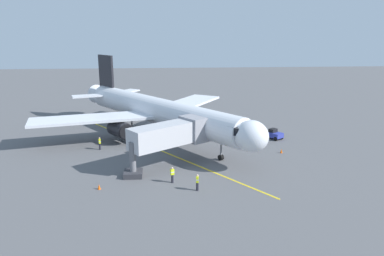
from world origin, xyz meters
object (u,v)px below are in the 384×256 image
object	(u,v)px
ground_crew_loader	(100,143)
safety_cone_nose_left	(281,151)
jet_bridge	(174,134)
ground_crew_marshaller	(197,182)
airplane	(156,111)
tug_near_nose	(274,134)
safety_cone_nose_right	(99,187)
ground_crew_wing_walker	(172,175)

from	to	relation	value
ground_crew_loader	safety_cone_nose_left	world-z (taller)	ground_crew_loader
jet_bridge	ground_crew_marshaller	bearing A→B (deg)	105.06
airplane	ground_crew_loader	size ratio (longest dim) A/B	20.48
tug_near_nose	safety_cone_nose_right	xyz separation A→B (m)	(22.97, 16.02, -0.43)
jet_bridge	ground_crew_marshaller	world-z (taller)	jet_bridge
jet_bridge	safety_cone_nose_right	xyz separation A→B (m)	(7.77, 6.42, -3.49)
jet_bridge	tug_near_nose	size ratio (longest dim) A/B	3.79
jet_bridge	safety_cone_nose_right	bearing A→B (deg)	39.57
airplane	jet_bridge	distance (m)	12.50
airplane	safety_cone_nose_left	bearing A→B (deg)	150.61
jet_bridge	ground_crew_marshaller	distance (m)	8.33
ground_crew_wing_walker	tug_near_nose	distance (m)	21.60
ground_crew_marshaller	safety_cone_nose_right	bearing A→B (deg)	-6.61
ground_crew_marshaller	ground_crew_loader	world-z (taller)	same
safety_cone_nose_right	ground_crew_marshaller	bearing A→B (deg)	173.39
ground_crew_loader	airplane	bearing A→B (deg)	-142.92
safety_cone_nose_left	safety_cone_nose_right	distance (m)	23.91
jet_bridge	ground_crew_loader	world-z (taller)	jet_bridge
safety_cone_nose_left	ground_crew_wing_walker	bearing A→B (deg)	30.17
airplane	ground_crew_loader	xyz separation A→B (m)	(7.55, 5.70, -3.12)
airplane	jet_bridge	world-z (taller)	airplane
ground_crew_wing_walker	safety_cone_nose_right	world-z (taller)	ground_crew_wing_walker
ground_crew_loader	safety_cone_nose_right	bearing A→B (deg)	98.53
ground_crew_marshaller	safety_cone_nose_right	distance (m)	9.88
tug_near_nose	safety_cone_nose_left	xyz separation A→B (m)	(1.04, 6.50, -0.43)
airplane	ground_crew_wing_walker	world-z (taller)	airplane
ground_crew_marshaller	ground_crew_loader	size ratio (longest dim) A/B	1.00
ground_crew_wing_walker	safety_cone_nose_left	size ratio (longest dim) A/B	3.11
ground_crew_marshaller	ground_crew_wing_walker	world-z (taller)	same
ground_crew_marshaller	safety_cone_nose_right	world-z (taller)	ground_crew_marshaller
tug_near_nose	safety_cone_nose_left	world-z (taller)	tug_near_nose
ground_crew_loader	ground_crew_wing_walker	bearing A→B (deg)	128.01
jet_bridge	ground_crew_wing_walker	world-z (taller)	jet_bridge
safety_cone_nose_right	jet_bridge	bearing A→B (deg)	-140.43
safety_cone_nose_left	safety_cone_nose_right	xyz separation A→B (m)	(21.93, 9.52, 0.00)
airplane	safety_cone_nose_right	distance (m)	19.89
airplane	ground_crew_loader	bearing A→B (deg)	37.08
jet_bridge	ground_crew_loader	xyz separation A→B (m)	(9.72, -6.60, -2.88)
airplane	tug_near_nose	distance (m)	17.89
jet_bridge	ground_crew_wing_walker	xyz separation A→B (m)	(0.38, 5.35, -2.88)
jet_bridge	safety_cone_nose_right	world-z (taller)	jet_bridge
ground_crew_loader	safety_cone_nose_right	distance (m)	13.18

